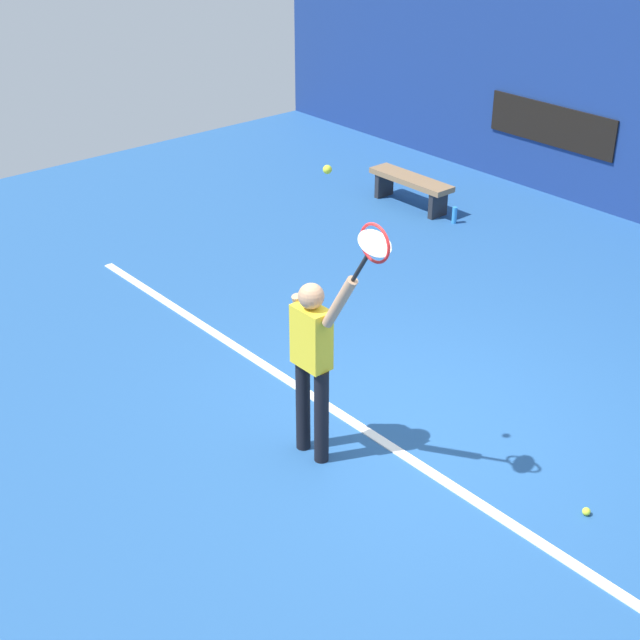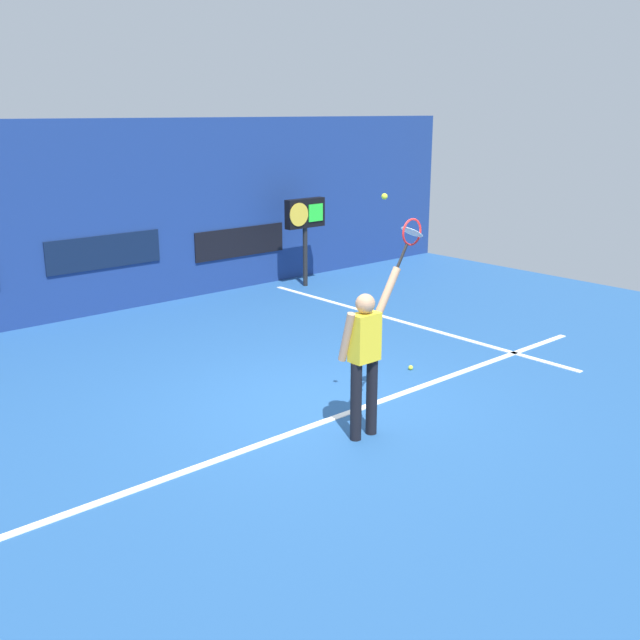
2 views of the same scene
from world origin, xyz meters
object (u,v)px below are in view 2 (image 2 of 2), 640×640
Objects in this scene: tennis_racket at (411,235)px; tennis_ball at (384,196)px; tennis_player at (365,353)px; spare_ball at (411,368)px; scoreboard_clock at (305,218)px.

tennis_ball reaches higher than tennis_racket.
tennis_player is 1.74m from tennis_ball.
tennis_ball is (0.22, -0.03, 1.72)m from tennis_player.
spare_ball is at bearing 39.59° from tennis_racket.
tennis_player is at bearing -151.19° from spare_ball.
tennis_player is at bearing 179.65° from tennis_racket.
tennis_player is 28.41× the size of tennis_ball.
tennis_player is 1.43m from tennis_racket.
tennis_racket is 0.33× the size of scoreboard_clock.
scoreboard_clock is 27.23× the size of spare_ball.
tennis_ball is at bearing -8.97° from tennis_player.
scoreboard_clock is at bearing 56.32° from tennis_ball.
scoreboard_clock reaches higher than spare_ball.
spare_ball is (2.10, 1.15, -0.98)m from tennis_player.
spare_ball is at bearing -114.32° from scoreboard_clock.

